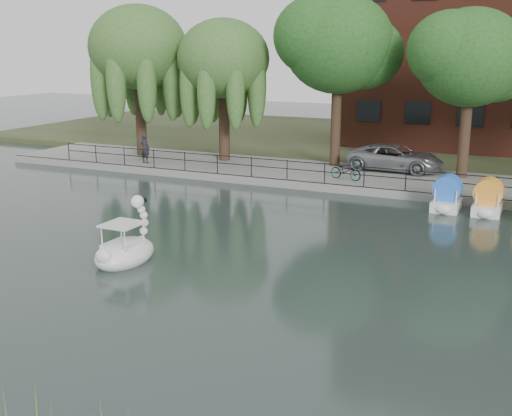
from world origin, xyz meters
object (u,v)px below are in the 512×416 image
Objects in this scene: minivan at (395,156)px; swan_boat at (125,248)px; pedestrian at (145,146)px; bicycle at (346,170)px.

swan_boat is at bearing 166.01° from minivan.
pedestrian is 0.76× the size of swan_boat.
bicycle is 0.66× the size of swan_boat.
bicycle is at bearing 155.22° from minivan.
pedestrian reaches higher than minivan.
swan_boat reaches higher than bicycle.
minivan is 3.40× the size of bicycle.
swan_boat is (-3.30, -14.18, -0.44)m from bicycle.
minivan is at bearing -156.39° from pedestrian.
bicycle is at bearing -170.21° from pedestrian.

